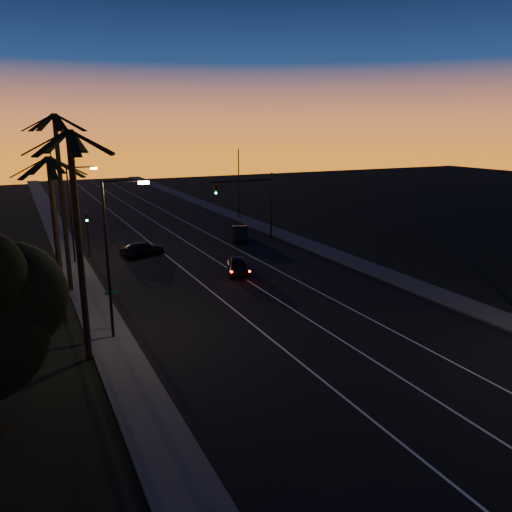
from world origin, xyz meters
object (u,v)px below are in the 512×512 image
signal_mast (251,195)px  lead_car (238,266)px  right_car (240,234)px  cross_car (143,249)px

signal_mast → lead_car: bearing=-120.2°
signal_mast → right_car: signal_mast is taller
signal_mast → cross_car: (-12.11, -1.92, -4.13)m
lead_car → cross_car: 10.88m
signal_mast → right_car: size_ratio=1.51×
lead_car → right_car: bearing=65.2°
right_car → lead_car: bearing=-114.8°
lead_car → right_car: right_car is taller
signal_mast → cross_car: bearing=-171.0°
lead_car → signal_mast: bearing=59.8°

